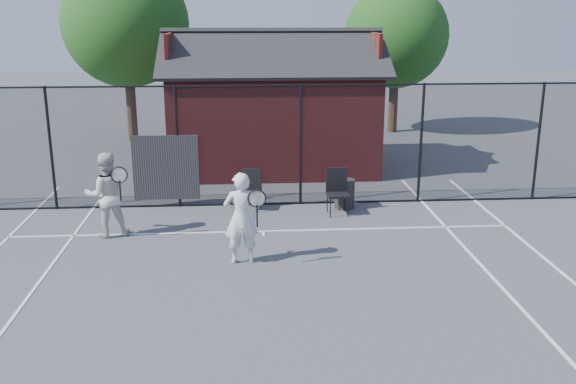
{
  "coord_description": "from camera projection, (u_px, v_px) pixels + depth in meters",
  "views": [
    {
      "loc": [
        -0.38,
        -10.36,
        4.75
      ],
      "look_at": [
        0.5,
        2.29,
        1.1
      ],
      "focal_mm": 40.0,
      "sensor_mm": 36.0,
      "label": 1
    }
  ],
  "objects": [
    {
      "name": "ground",
      "position": [
        269.0,
        288.0,
        11.27
      ],
      "size": [
        80.0,
        80.0,
        0.0
      ],
      "primitive_type": "plane",
      "color": "#464950",
      "rests_on": "ground"
    },
    {
      "name": "tree_left",
      "position": [
        126.0,
        24.0,
        22.75
      ],
      "size": [
        4.48,
        4.48,
        6.44
      ],
      "color": "#2F2112",
      "rests_on": "ground"
    },
    {
      "name": "clubhouse",
      "position": [
        273.0,
        115.0,
        19.48
      ],
      "size": [
        6.5,
        4.36,
        4.19
      ],
      "color": "maroon",
      "rests_on": "ground"
    },
    {
      "name": "tree_right",
      "position": [
        396.0,
        36.0,
        24.51
      ],
      "size": [
        3.97,
        3.97,
        5.7
      ],
      "color": "#2F2112",
      "rests_on": "ground"
    },
    {
      "name": "player_front",
      "position": [
        241.0,
        218.0,
        12.2
      ],
      "size": [
        0.82,
        0.62,
        1.79
      ],
      "color": "silver",
      "rests_on": "ground"
    },
    {
      "name": "chair_right",
      "position": [
        338.0,
        193.0,
        15.17
      ],
      "size": [
        0.54,
        0.56,
        1.07
      ],
      "primitive_type": "cube",
      "rotation": [
        0.0,
        0.0,
        0.05
      ],
      "color": "black",
      "rests_on": "ground"
    },
    {
      "name": "chair_left",
      "position": [
        251.0,
        191.0,
        15.53
      ],
      "size": [
        0.55,
        0.57,
        0.97
      ],
      "primitive_type": "cube",
      "rotation": [
        0.0,
        0.0,
        -0.2
      ],
      "color": "black",
      "rests_on": "ground"
    },
    {
      "name": "fence",
      "position": [
        247.0,
        148.0,
        15.64
      ],
      "size": [
        22.04,
        3.0,
        3.0
      ],
      "color": "black",
      "rests_on": "ground"
    },
    {
      "name": "player_back",
      "position": [
        107.0,
        195.0,
        13.66
      ],
      "size": [
        1.07,
        0.91,
        1.83
      ],
      "color": "silver",
      "rests_on": "ground"
    },
    {
      "name": "waste_bin",
      "position": [
        344.0,
        194.0,
        15.71
      ],
      "size": [
        0.54,
        0.54,
        0.72
      ],
      "primitive_type": "cylinder",
      "rotation": [
        0.0,
        0.0,
        -0.11
      ],
      "color": "black",
      "rests_on": "ground"
    },
    {
      "name": "court_lines",
      "position": [
        272.0,
        324.0,
        10.0
      ],
      "size": [
        11.02,
        18.0,
        0.01
      ],
      "color": "silver",
      "rests_on": "ground"
    }
  ]
}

